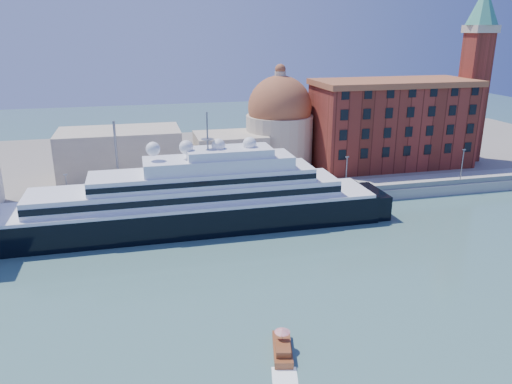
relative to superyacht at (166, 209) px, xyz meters
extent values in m
plane|color=#365D5A|center=(11.30, -23.00, -4.67)|extent=(400.00, 400.00, 0.00)
cube|color=gray|center=(11.30, 11.00, -3.42)|extent=(180.00, 10.00, 2.50)
cube|color=slate|center=(11.30, 52.00, -3.67)|extent=(260.00, 72.00, 2.00)
cube|color=slate|center=(11.30, 6.50, -1.57)|extent=(180.00, 0.10, 1.20)
cube|color=black|center=(2.47, 0.00, -2.41)|extent=(80.31, 12.35, 6.69)
cube|color=black|center=(42.62, 0.00, -2.61)|extent=(6.18, 11.33, 6.18)
cube|color=white|center=(2.47, 0.00, 1.20)|extent=(78.25, 12.56, 0.62)
cube|color=white|center=(4.53, 0.00, 3.05)|extent=(59.72, 10.30, 3.09)
cube|color=black|center=(4.53, -5.14, 3.05)|extent=(59.72, 0.15, 1.24)
cube|color=white|center=(7.61, 0.00, 5.93)|extent=(43.24, 9.27, 2.68)
cube|color=white|center=(10.70, 0.00, 8.51)|extent=(28.83, 8.24, 2.47)
cube|color=white|center=(12.76, 0.00, 10.56)|extent=(16.47, 7.21, 1.65)
cylinder|color=slate|center=(8.64, 0.00, 14.89)|extent=(0.31, 0.31, 7.21)
sphere|color=white|center=(-1.65, 0.00, 12.01)|extent=(2.68, 2.68, 2.68)
sphere|color=white|center=(4.53, 0.00, 12.01)|extent=(2.68, 2.68, 2.68)
sphere|color=white|center=(10.70, 0.00, 12.01)|extent=(2.68, 2.68, 2.68)
sphere|color=white|center=(16.88, 0.00, 12.01)|extent=(2.68, 2.68, 2.68)
cube|color=brown|center=(10.97, -42.91, -4.28)|extent=(3.70, 7.04, 1.12)
cube|color=brown|center=(10.72, -44.00, -3.33)|extent=(2.37, 3.13, 0.89)
cylinder|color=slate|center=(11.10, -42.37, -2.88)|extent=(0.07, 0.07, 1.79)
cone|color=red|center=(11.10, -42.37, -1.88)|extent=(2.01, 2.01, 0.45)
cube|color=maroon|center=(63.30, 29.00, 8.33)|extent=(42.00, 18.00, 22.00)
cube|color=#955030|center=(63.30, 29.00, 19.83)|extent=(43.00, 19.00, 1.50)
cube|color=maroon|center=(87.30, 29.00, 14.83)|extent=(6.00, 6.00, 35.00)
cube|color=beige|center=(87.30, 29.00, 33.33)|extent=(7.00, 7.00, 2.00)
cone|color=#469A7B|center=(87.30, 29.00, 39.33)|extent=(8.40, 8.40, 10.00)
cylinder|color=beige|center=(33.30, 35.00, 4.33)|extent=(18.00, 18.00, 14.00)
sphere|color=#955030|center=(33.30, 35.00, 13.33)|extent=(17.00, 17.00, 17.00)
cylinder|color=beige|center=(33.30, 35.00, 21.33)|extent=(3.00, 3.00, 3.00)
cube|color=beige|center=(19.30, 33.00, 2.33)|extent=(18.00, 14.00, 10.00)
cube|color=beige|center=(-8.70, 35.00, 3.33)|extent=(30.00, 16.00, 12.00)
cylinder|color=slate|center=(-18.70, 8.00, 1.83)|extent=(0.24, 0.24, 8.00)
cube|color=slate|center=(-18.70, 8.00, 5.93)|extent=(0.80, 0.30, 0.25)
cylinder|color=slate|center=(11.30, 8.00, 1.83)|extent=(0.24, 0.24, 8.00)
cube|color=slate|center=(11.30, 8.00, 5.93)|extent=(0.80, 0.30, 0.25)
cylinder|color=slate|center=(41.30, 8.00, 1.83)|extent=(0.24, 0.24, 8.00)
cube|color=slate|center=(41.30, 8.00, 5.93)|extent=(0.80, 0.30, 0.25)
cylinder|color=slate|center=(71.30, 8.00, 1.83)|extent=(0.24, 0.24, 8.00)
cube|color=slate|center=(71.30, 8.00, 5.93)|extent=(0.80, 0.30, 0.25)
cylinder|color=slate|center=(-8.70, 10.00, 6.83)|extent=(0.50, 0.50, 18.00)
camera|label=1|loc=(-4.64, -92.90, 33.31)|focal=35.00mm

